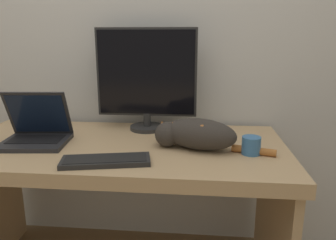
{
  "coord_description": "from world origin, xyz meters",
  "views": [
    {
      "loc": [
        0.37,
        -1.08,
        1.24
      ],
      "look_at": [
        0.24,
        0.34,
        0.87
      ],
      "focal_mm": 35.0,
      "sensor_mm": 36.0,
      "label": 1
    }
  ],
  "objects": [
    {
      "name": "wall_back",
      "position": [
        0.0,
        0.82,
        1.3
      ],
      "size": [
        6.4,
        0.06,
        2.6
      ],
      "color": "silver",
      "rests_on": "ground_plane"
    },
    {
      "name": "desk",
      "position": [
        0.0,
        0.38,
        0.59
      ],
      "size": [
        1.58,
        0.76,
        0.74
      ],
      "color": "tan",
      "rests_on": "ground_plane"
    },
    {
      "name": "monitor",
      "position": [
        0.1,
        0.64,
        1.02
      ],
      "size": [
        0.53,
        0.19,
        0.54
      ],
      "color": "#282828",
      "rests_on": "desk"
    },
    {
      "name": "laptop",
      "position": [
        -0.39,
        0.35,
        0.79
      ],
      "size": [
        0.32,
        0.28,
        0.25
      ],
      "rotation": [
        0.0,
        0.0,
        0.1
      ],
      "color": "#232326",
      "rests_on": "desk"
    },
    {
      "name": "external_keyboard",
      "position": [
        0.01,
        0.13,
        0.75
      ],
      "size": [
        0.37,
        0.19,
        0.02
      ],
      "rotation": [
        0.0,
        0.0,
        0.2
      ],
      "color": "black",
      "rests_on": "desk"
    },
    {
      "name": "cat",
      "position": [
        0.36,
        0.34,
        0.81
      ],
      "size": [
        0.54,
        0.25,
        0.14
      ],
      "rotation": [
        0.0,
        0.0,
        -0.3
      ],
      "color": "#332D28",
      "rests_on": "desk"
    },
    {
      "name": "coffee_mug",
      "position": [
        0.6,
        0.29,
        0.78
      ],
      "size": [
        0.08,
        0.08,
        0.08
      ],
      "color": "teal",
      "rests_on": "desk"
    }
  ]
}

